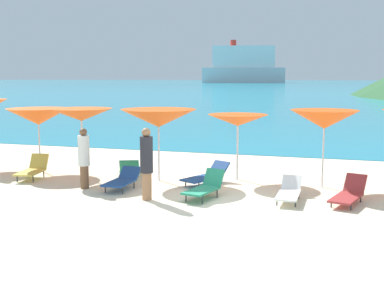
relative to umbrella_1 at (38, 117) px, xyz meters
The scene contains 17 objects.
ground_plane 10.39m from the umbrella_1, 48.42° to the left, with size 50.00×100.00×0.30m, color beige.
ocean_water 225.53m from the umbrella_1, 88.28° to the left, with size 650.00×440.00×0.02m, color teal.
umbrella_1 is the anchor object (origin of this frame).
umbrella_2 2.01m from the umbrella_1, 15.94° to the right, with size 2.01×2.01×2.18m.
umbrella_3 4.38m from the umbrella_1, ahead, with size 2.47×2.47×2.19m.
umbrella_4 6.65m from the umbrella_1, ahead, with size 2.03×2.03×2.02m.
umbrella_5 9.19m from the umbrella_1, ahead, with size 1.94×1.94×2.22m.
lounge_chair_1 1.97m from the umbrella_1, 66.29° to the right, with size 0.79×1.44×0.70m.
lounge_chair_2 8.74m from the umbrella_1, 10.77° to the right, with size 0.54×1.58×0.53m.
lounge_chair_3 6.80m from the umbrella_1, 17.67° to the right, with size 0.87×1.49×0.70m.
lounge_chair_4 6.11m from the umbrella_1, ahead, with size 1.23×1.73×0.60m.
lounge_chair_7 10.12m from the umbrella_1, ahead, with size 0.97×1.72×0.63m.
lounge_chair_8 4.44m from the umbrella_1, 23.83° to the right, with size 0.64×1.44×0.55m.
lounge_chair_10 3.59m from the umbrella_1, ahead, with size 1.19×1.71×0.65m.
beachgoer_2 3.45m from the umbrella_1, 34.71° to the right, with size 0.32×0.32×1.72m.
beachgoer_3 5.62m from the umbrella_1, 27.76° to the right, with size 0.33×0.33×1.87m.
cruise_ship 245.74m from the umbrella_1, 99.54° to the left, with size 43.53×16.68×22.02m.
Camera 1 is at (2.89, -11.76, 3.15)m, focal length 46.14 mm.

